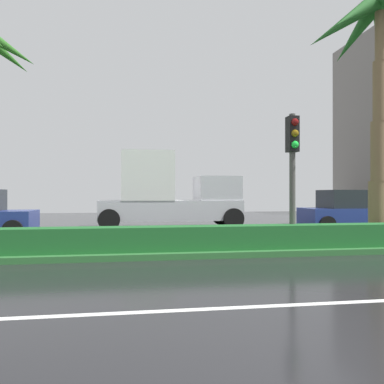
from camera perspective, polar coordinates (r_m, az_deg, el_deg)
name	(u,v)px	position (r m, az deg, el deg)	size (l,w,h in m)	color
ground_plane	(179,245)	(12.50, -1.86, -7.66)	(90.00, 42.00, 0.10)	black
near_lane_divider_stripe	(245,307)	(5.75, 7.55, -16.04)	(81.00, 0.14, 0.01)	white
median_strip	(184,246)	(11.50, -1.21, -7.69)	(85.50, 4.00, 0.15)	#2D6B33
median_hedge	(191,238)	(10.09, -0.09, -6.60)	(76.50, 0.70, 0.60)	#1E6028
palm_tree_centre_left	(380,38)	(13.91, 25.35, 19.29)	(4.32, 4.37, 7.70)	brown
traffic_signal_median_right	(293,155)	(11.09, 14.22, 5.17)	(0.28, 0.43, 3.57)	#4C4C47
box_truck_lead	(168,194)	(18.34, -3.41, -0.29)	(6.40, 2.64, 3.46)	silver
car_in_traffic_second	(352,211)	(18.21, 21.93, -2.55)	(4.30, 2.02, 1.72)	navy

